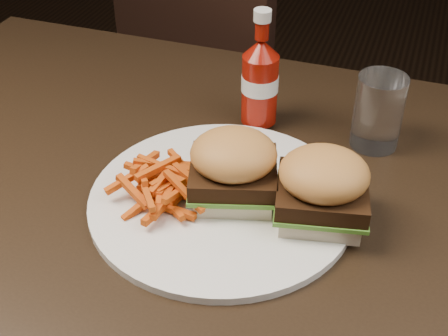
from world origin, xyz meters
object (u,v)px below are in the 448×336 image
(plate, at_px, (221,200))
(tumbler, at_px, (378,112))
(chair_far, at_px, (245,109))
(ketchup_bottle, at_px, (260,89))
(dining_table, at_px, (222,205))

(plate, distance_m, tumbler, 0.26)
(tumbler, bearing_deg, chair_far, 124.16)
(chair_far, relative_size, plate, 1.30)
(chair_far, height_order, ketchup_bottle, ketchup_bottle)
(tumbler, bearing_deg, plate, -129.57)
(dining_table, relative_size, ketchup_bottle, 11.14)
(dining_table, height_order, plate, plate)
(chair_far, height_order, plate, plate)
(dining_table, xyz_separation_m, plate, (0.01, -0.02, 0.03))
(plate, bearing_deg, tumbler, 50.43)
(chair_far, xyz_separation_m, plate, (0.19, -0.73, 0.33))
(chair_far, bearing_deg, plate, 125.70)
(plate, relative_size, tumbler, 3.13)
(dining_table, xyz_separation_m, ketchup_bottle, (-0.00, 0.18, 0.08))
(chair_far, distance_m, plate, 0.82)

